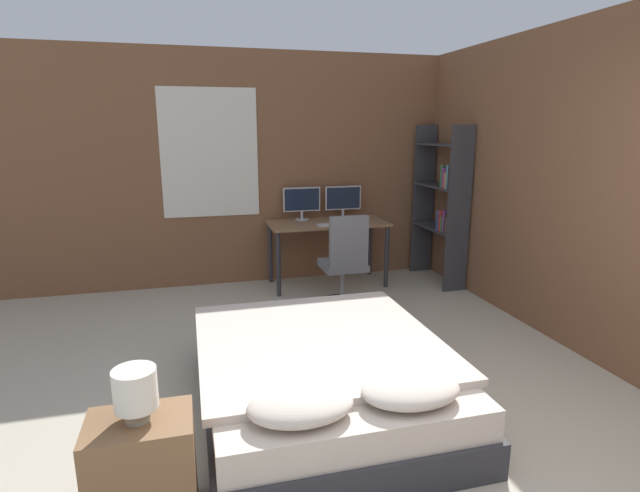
{
  "coord_description": "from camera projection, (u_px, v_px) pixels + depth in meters",
  "views": [
    {
      "loc": [
        -1.25,
        -1.54,
        1.84
      ],
      "look_at": [
        -0.08,
        2.89,
        0.75
      ],
      "focal_mm": 28.0,
      "sensor_mm": 36.0,
      "label": 1
    }
  ],
  "objects": [
    {
      "name": "desk",
      "position": [
        328.0,
        230.0,
        5.85
      ],
      "size": [
        1.38,
        0.65,
        0.76
      ],
      "color": "#846042",
      "rests_on": "ground_plane"
    },
    {
      "name": "monitor_right",
      "position": [
        343.0,
        200.0,
        6.05
      ],
      "size": [
        0.45,
        0.16,
        0.39
      ],
      "color": "#B7B7BC",
      "rests_on": "desk"
    },
    {
      "name": "monitor_left",
      "position": [
        302.0,
        201.0,
        5.93
      ],
      "size": [
        0.45,
        0.16,
        0.39
      ],
      "color": "#B7B7BC",
      "rests_on": "desk"
    },
    {
      "name": "wall_back",
      "position": [
        293.0,
        169.0,
        5.99
      ],
      "size": [
        12.0,
        0.08,
        2.7
      ],
      "color": "brown",
      "rests_on": "ground_plane"
    },
    {
      "name": "nightstand",
      "position": [
        143.0,
        472.0,
        2.32
      ],
      "size": [
        0.48,
        0.34,
        0.55
      ],
      "color": "brown",
      "rests_on": "ground_plane"
    },
    {
      "name": "bookshelf",
      "position": [
        444.0,
        199.0,
        5.85
      ],
      "size": [
        0.28,
        0.89,
        1.87
      ],
      "color": "#333338",
      "rests_on": "ground_plane"
    },
    {
      "name": "wall_side_right",
      "position": [
        615.0,
        194.0,
        3.74
      ],
      "size": [
        0.06,
        12.0,
        2.7
      ],
      "color": "brown",
      "rests_on": "ground_plane"
    },
    {
      "name": "bed",
      "position": [
        323.0,
        377.0,
        3.3
      ],
      "size": [
        1.58,
        1.92,
        0.54
      ],
      "color": "#2D2D33",
      "rests_on": "ground_plane"
    },
    {
      "name": "keyboard",
      "position": [
        333.0,
        225.0,
        5.62
      ],
      "size": [
        0.35,
        0.13,
        0.02
      ],
      "color": "#B7B7BC",
      "rests_on": "desk"
    },
    {
      "name": "bedside_lamp",
      "position": [
        135.0,
        390.0,
        2.22
      ],
      "size": [
        0.19,
        0.19,
        0.25
      ],
      "color": "gray",
      "rests_on": "nightstand"
    },
    {
      "name": "office_chair",
      "position": [
        344.0,
        271.0,
        5.14
      ],
      "size": [
        0.52,
        0.52,
        1.0
      ],
      "color": "black",
      "rests_on": "ground_plane"
    },
    {
      "name": "computer_mouse",
      "position": [
        355.0,
        223.0,
        5.68
      ],
      "size": [
        0.07,
        0.05,
        0.04
      ],
      "color": "#B7B7BC",
      "rests_on": "desk"
    }
  ]
}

